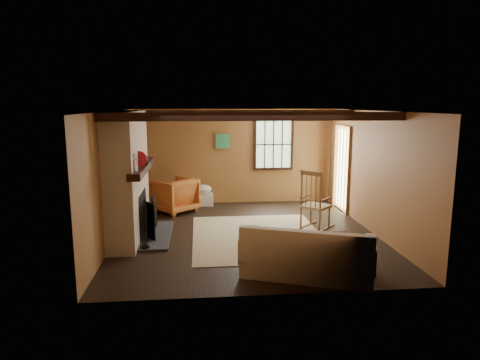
{
  "coord_description": "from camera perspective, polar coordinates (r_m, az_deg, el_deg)",
  "views": [
    {
      "loc": [
        -0.91,
        -8.07,
        2.54
      ],
      "look_at": [
        -0.09,
        0.4,
        1.01
      ],
      "focal_mm": 32.0,
      "sensor_mm": 36.0,
      "label": 1
    }
  ],
  "objects": [
    {
      "name": "fireplace",
      "position": [
        8.3,
        -14.57,
        -0.1
      ],
      "size": [
        1.02,
        2.3,
        2.4
      ],
      "color": "#A96541",
      "rests_on": "ground"
    },
    {
      "name": "laundry_basket",
      "position": [
        10.84,
        -4.96,
        -2.58
      ],
      "size": [
        0.52,
        0.41,
        0.3
      ],
      "primitive_type": "cube",
      "rotation": [
        0.0,
        0.0,
        0.05
      ],
      "color": "silver",
      "rests_on": "ground"
    },
    {
      "name": "basket_pillow",
      "position": [
        10.79,
        -4.98,
        -1.22
      ],
      "size": [
        0.52,
        0.45,
        0.22
      ],
      "primitive_type": "ellipsoid",
      "rotation": [
        0.0,
        0.0,
        0.24
      ],
      "color": "silver",
      "rests_on": "laundry_basket"
    },
    {
      "name": "firewood_pile",
      "position": [
        10.8,
        -11.5,
        -2.93
      ],
      "size": [
        0.69,
        0.13,
        0.25
      ],
      "color": "brown",
      "rests_on": "ground"
    },
    {
      "name": "rocking_chair",
      "position": [
        8.8,
        9.9,
        -3.22
      ],
      "size": [
        0.95,
        0.97,
        1.24
      ],
      "rotation": [
        0.0,
        0.0,
        2.39
      ],
      "color": "#AA8252",
      "rests_on": "ground"
    },
    {
      "name": "sofa",
      "position": [
        6.53,
        8.99,
        -10.21
      ],
      "size": [
        2.11,
        1.48,
        0.78
      ],
      "rotation": [
        0.0,
        0.0,
        -0.36
      ],
      "color": "silver",
      "rests_on": "ground"
    },
    {
      "name": "rug",
      "position": [
        8.34,
        2.39,
        -7.52
      ],
      "size": [
        2.5,
        3.0,
        0.01
      ],
      "primitive_type": "cube",
      "color": "tan",
      "rests_on": "ground"
    },
    {
      "name": "ground",
      "position": [
        8.51,
        0.86,
        -7.18
      ],
      "size": [
        5.5,
        5.5,
        0.0
      ],
      "primitive_type": "plane",
      "color": "black",
      "rests_on": "ground"
    },
    {
      "name": "room_envelope",
      "position": [
        8.45,
        2.18,
        4.03
      ],
      "size": [
        5.02,
        5.52,
        2.44
      ],
      "color": "brown",
      "rests_on": "ground"
    },
    {
      "name": "armchair",
      "position": [
        10.2,
        -8.72,
        -2.02
      ],
      "size": [
        1.24,
        1.24,
        0.81
      ],
      "primitive_type": "imported",
      "rotation": [
        0.0,
        0.0,
        -2.4
      ],
      "color": "#BF6026",
      "rests_on": "ground"
    }
  ]
}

